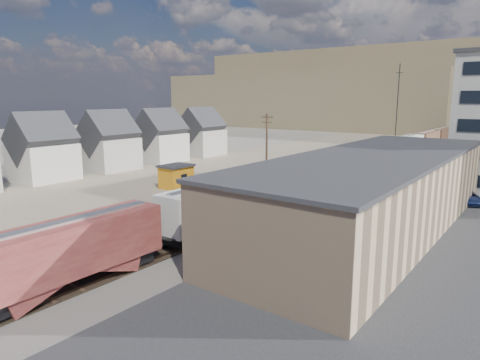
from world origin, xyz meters
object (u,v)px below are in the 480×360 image
Objects in this scene: freight_train at (367,158)px; parked_car_blue at (469,198)px; utility_pole_north at (267,143)px; maintenance_shed at (176,176)px.

freight_train is 20.73m from parked_car_blue.
utility_pole_north reaches higher than maintenance_shed.
maintenance_shed is (-5.18, -15.03, -3.63)m from utility_pole_north.
utility_pole_north is 1.92× the size of parked_car_blue.
utility_pole_north is 2.21× the size of maintenance_shed.
freight_train is 31.45m from maintenance_shed.
maintenance_shed is 37.33m from parked_car_blue.
freight_train is at bearing 42.06° from utility_pole_north.
maintenance_shed reaches higher than parked_car_blue.
utility_pole_north reaches higher than parked_car_blue.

